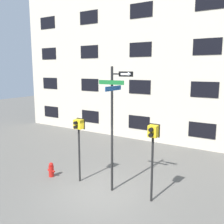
{
  "coord_description": "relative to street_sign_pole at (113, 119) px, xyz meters",
  "views": [
    {
      "loc": [
        4.97,
        -7.12,
        4.63
      ],
      "look_at": [
        0.2,
        0.54,
        3.08
      ],
      "focal_mm": 40.0,
      "sensor_mm": 36.0,
      "label": 1
    }
  ],
  "objects": [
    {
      "name": "street_sign_pole",
      "position": [
        0.0,
        0.0,
        0.0
      ],
      "size": [
        1.38,
        1.07,
        4.73
      ],
      "color": "black",
      "rests_on": "ground_plane"
    },
    {
      "name": "pedestrian_signal_left",
      "position": [
        -1.64,
        -0.03,
        -0.71
      ],
      "size": [
        0.42,
        0.4,
        2.66
      ],
      "color": "black",
      "rests_on": "ground_plane"
    },
    {
      "name": "fire_hydrant",
      "position": [
        -2.98,
        -0.34,
        -2.52
      ],
      "size": [
        0.38,
        0.22,
        0.64
      ],
      "color": "red",
      "rests_on": "ground_plane"
    },
    {
      "name": "ground_plane",
      "position": [
        -0.27,
        -0.54,
        -2.83
      ],
      "size": [
        60.0,
        60.0,
        0.0
      ],
      "primitive_type": "plane",
      "color": "#595651"
    },
    {
      "name": "pedestrian_signal_right",
      "position": [
        1.55,
        0.05,
        -0.64
      ],
      "size": [
        0.37,
        0.4,
        2.79
      ],
      "color": "black",
      "rests_on": "ground_plane"
    },
    {
      "name": "building_facade",
      "position": [
        -0.27,
        7.23,
        3.02
      ],
      "size": [
        24.0,
        0.63,
        11.7
      ],
      "color": "beige",
      "rests_on": "ground_plane"
    }
  ]
}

